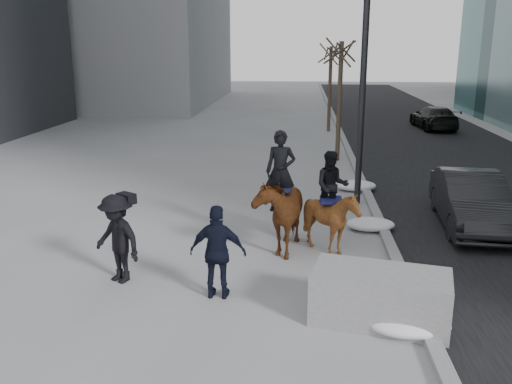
# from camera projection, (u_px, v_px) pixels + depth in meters

# --- Properties ---
(ground) EXTENTS (120.00, 120.00, 0.00)m
(ground) POSITION_uv_depth(u_px,v_px,m) (251.00, 282.00, 10.60)
(ground) COLOR gray
(ground) RESTS_ON ground
(road) EXTENTS (8.00, 90.00, 0.01)m
(road) POSITION_uv_depth(u_px,v_px,m) (468.00, 172.00, 19.66)
(road) COLOR black
(road) RESTS_ON ground
(curb) EXTENTS (0.25, 90.00, 0.12)m
(curb) POSITION_uv_depth(u_px,v_px,m) (356.00, 169.00, 19.96)
(curb) COLOR gray
(curb) RESTS_ON ground
(planter) EXTENTS (2.41, 1.58, 0.89)m
(planter) POSITION_uv_depth(u_px,v_px,m) (380.00, 297.00, 8.99)
(planter) COLOR gray
(planter) RESTS_ON ground
(car_near) EXTENTS (1.77, 4.28, 1.38)m
(car_near) POSITION_uv_depth(u_px,v_px,m) (471.00, 200.00, 13.66)
(car_near) COLOR black
(car_near) RESTS_ON ground
(car_far) EXTENTS (2.06, 4.42, 1.25)m
(car_far) POSITION_uv_depth(u_px,v_px,m) (434.00, 117.00, 29.69)
(car_far) COLOR black
(car_far) RESTS_ON ground
(tree_near) EXTENTS (1.20, 1.20, 5.13)m
(tree_near) POSITION_uv_depth(u_px,v_px,m) (340.00, 96.00, 21.09)
(tree_near) COLOR #32231D
(tree_near) RESTS_ON ground
(tree_far) EXTENTS (1.20, 1.20, 4.89)m
(tree_far) POSITION_uv_depth(u_px,v_px,m) (330.00, 85.00, 28.39)
(tree_far) COLOR #3D3124
(tree_far) RESTS_ON ground
(mounted_left) EXTENTS (1.16, 2.16, 2.68)m
(mounted_left) POSITION_uv_depth(u_px,v_px,m) (280.00, 206.00, 12.13)
(mounted_left) COLOR #471D0E
(mounted_left) RESTS_ON ground
(mounted_right) EXTENTS (1.20, 1.35, 2.26)m
(mounted_right) POSITION_uv_depth(u_px,v_px,m) (331.00, 213.00, 11.94)
(mounted_right) COLOR #4A1E0E
(mounted_right) RESTS_ON ground
(feeder) EXTENTS (1.05, 0.88, 1.75)m
(feeder) POSITION_uv_depth(u_px,v_px,m) (218.00, 252.00, 9.74)
(feeder) COLOR black
(feeder) RESTS_ON ground
(camera_crew) EXTENTS (1.31, 1.14, 1.75)m
(camera_crew) POSITION_uv_depth(u_px,v_px,m) (117.00, 238.00, 10.42)
(camera_crew) COLOR black
(camera_crew) RESTS_ON ground
(lamppost) EXTENTS (0.25, 2.35, 9.09)m
(lamppost) POSITION_uv_depth(u_px,v_px,m) (367.00, 25.00, 14.36)
(lamppost) COLOR black
(lamppost) RESTS_ON ground
(snow_piles) EXTENTS (1.35, 9.69, 0.34)m
(snow_piles) POSITION_uv_depth(u_px,v_px,m) (374.00, 233.00, 12.88)
(snow_piles) COLOR silver
(snow_piles) RESTS_ON ground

